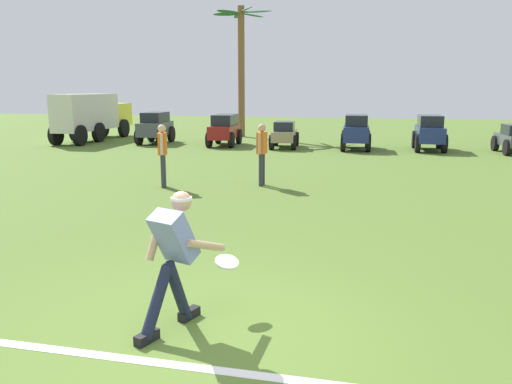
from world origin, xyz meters
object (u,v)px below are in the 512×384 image
palm_tree_far_left (241,61)px  parked_car_slot_a (155,127)px  parked_car_slot_b (225,129)px  parked_car_slot_e (429,132)px  frisbee_thrower (174,253)px  parked_car_slot_d (356,131)px  teammate_near_sideline (262,149)px  teammate_midfield (163,150)px  parked_car_slot_c (285,134)px  frisbee_in_flight (227,262)px  box_truck (93,115)px

palm_tree_far_left → parked_car_slot_a: bearing=-125.7°
parked_car_slot_b → parked_car_slot_e: (8.51, 0.11, 0.02)m
frisbee_thrower → parked_car_slot_d: (1.19, 16.28, -0.05)m
teammate_near_sideline → parked_car_slot_a: 11.27m
teammate_midfield → parked_car_slot_b: size_ratio=0.63×
palm_tree_far_left → parked_car_slot_d: bearing=-36.6°
teammate_near_sideline → parked_car_slot_c: teammate_near_sideline is taller
teammate_near_sideline → frisbee_thrower: bearing=-83.9°
frisbee_thrower → palm_tree_far_left: size_ratio=0.22×
parked_car_slot_b → parked_car_slot_d: parked_car_slot_d is taller
teammate_near_sideline → parked_car_slot_a: (-6.94, 8.88, -0.20)m
parked_car_slot_c → parked_car_slot_e: size_ratio=0.96×
parked_car_slot_a → palm_tree_far_left: 5.93m
frisbee_in_flight → parked_car_slot_c: 15.82m
parked_car_slot_a → box_truck: bearing=172.1°
parked_car_slot_e → box_truck: bearing=178.2°
teammate_midfield → parked_car_slot_d: size_ratio=0.65×
frisbee_thrower → teammate_midfield: 7.64m
frisbee_thrower → palm_tree_far_left: bearing=103.0°
parked_car_slot_c → teammate_midfield: bearing=-98.8°
frisbee_thrower → teammate_midfield: size_ratio=0.90×
frisbee_in_flight → teammate_near_sideline: bearing=99.6°
parked_car_slot_a → palm_tree_far_left: size_ratio=0.37×
parked_car_slot_b → parked_car_slot_d: size_ratio=1.03×
parked_car_slot_e → palm_tree_far_left: 10.25m
parked_car_slot_c → palm_tree_far_left: (-3.06, 4.54, 3.25)m
frisbee_in_flight → parked_car_slot_d: 15.79m
box_truck → parked_car_slot_a: bearing=-7.9°
parked_car_slot_d → box_truck: 12.40m
frisbee_in_flight → parked_car_slot_e: (3.67, 16.08, 0.19)m
frisbee_in_flight → parked_car_slot_b: parked_car_slot_b is taller
teammate_near_sideline → parked_car_slot_e: bearing=61.1°
palm_tree_far_left → teammate_near_sideline: bearing=-73.0°
parked_car_slot_b → teammate_midfield: bearing=-82.3°
parked_car_slot_b → parked_car_slot_a: bearing=177.9°
frisbee_in_flight → parked_car_slot_d: parked_car_slot_d is taller
parked_car_slot_d → box_truck: (-12.37, 0.79, 0.49)m
parked_car_slot_d → box_truck: bearing=176.3°
teammate_midfield → box_truck: size_ratio=0.26×
frisbee_in_flight → frisbee_thrower: bearing=-127.9°
parked_car_slot_e → teammate_near_sideline: bearing=-118.9°
teammate_near_sideline → parked_car_slot_e: 10.13m
parked_car_slot_c → parked_car_slot_d: size_ratio=0.95×
frisbee_in_flight → parked_car_slot_e: 16.50m
teammate_midfield → box_truck: bearing=128.3°
parked_car_slot_d → palm_tree_far_left: 8.07m
parked_car_slot_e → parked_car_slot_c: bearing=-176.0°
box_truck → teammate_midfield: bearing=-51.7°
frisbee_in_flight → parked_car_slot_e: size_ratio=0.16×
frisbee_thrower → teammate_midfield: bearing=114.5°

